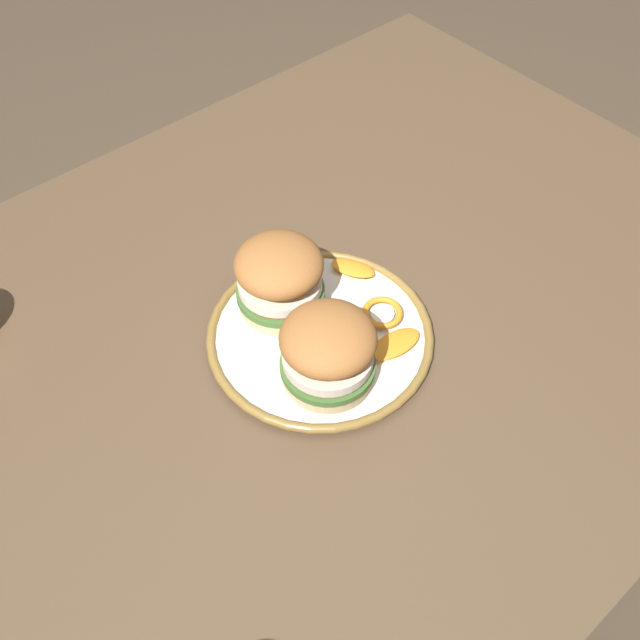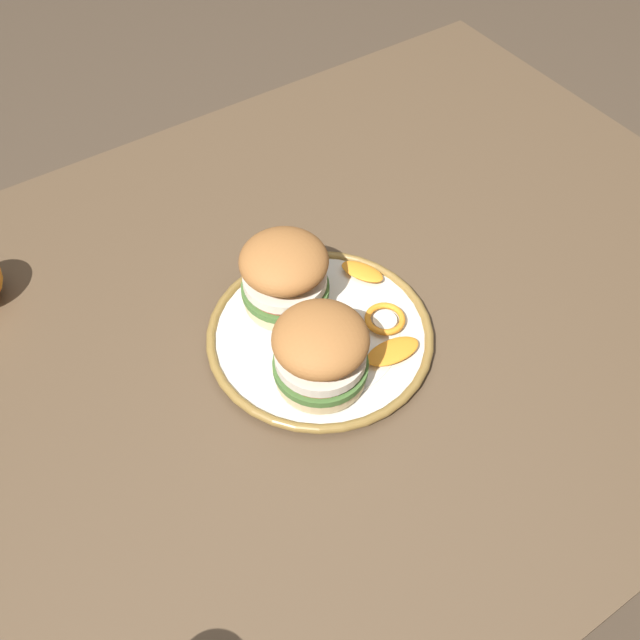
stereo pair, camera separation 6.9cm
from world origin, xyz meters
The scene contains 8 objects.
ground_plane centered at (0.00, 0.00, 0.00)m, with size 8.00×8.00×0.00m, color #4C3D2D.
dining_table centered at (0.00, 0.00, 0.64)m, with size 1.21×0.96×0.74m.
dinner_plate centered at (-0.08, -0.04, 0.75)m, with size 0.29×0.29×0.02m.
sandwich_half_left centered at (-0.12, -0.09, 0.81)m, with size 0.14×0.14×0.10m.
sandwich_half_right centered at (-0.09, 0.03, 0.81)m, with size 0.12×0.12×0.10m.
orange_peel_curled centered at (0.00, -0.07, 0.76)m, with size 0.07×0.07×0.01m.
orange_peel_strip_long centered at (-0.02, -0.11, 0.76)m, with size 0.08×0.04×0.01m.
orange_peel_strip_short centered at (0.02, 0.02, 0.76)m, with size 0.05×0.07×0.01m.
Camera 2 is at (-0.39, -0.50, 1.47)m, focal length 39.68 mm.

